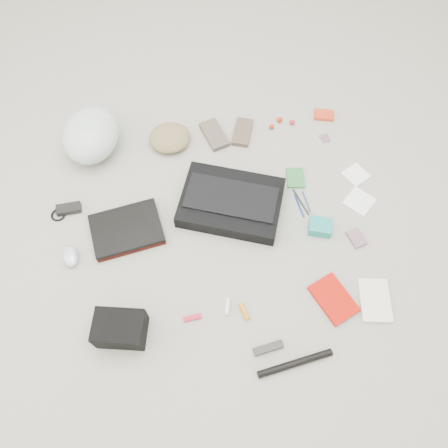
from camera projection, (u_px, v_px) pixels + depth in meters
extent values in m
plane|color=gray|center=(224.00, 229.00, 2.07)|extent=(4.00, 4.00, 0.00)
cube|color=black|center=(231.00, 203.00, 2.09)|extent=(0.57, 0.50, 0.08)
cube|color=black|center=(231.00, 198.00, 2.05)|extent=(0.47, 0.35, 0.01)
cube|color=#350B09|center=(127.00, 230.00, 2.05)|extent=(0.34, 0.27, 0.02)
cube|color=black|center=(126.00, 228.00, 2.03)|extent=(0.34, 0.27, 0.02)
ellipsoid|color=silver|center=(91.00, 135.00, 2.20)|extent=(0.37, 0.41, 0.21)
ellipsoid|color=olive|center=(170.00, 138.00, 2.27)|extent=(0.24, 0.23, 0.07)
cube|color=brown|center=(214.00, 135.00, 2.31)|extent=(0.14, 0.21, 0.03)
cube|color=brown|center=(242.00, 132.00, 2.32)|extent=(0.15, 0.20, 0.03)
cube|color=black|center=(69.00, 209.00, 2.10)|extent=(0.12, 0.05, 0.03)
torus|color=black|center=(58.00, 215.00, 2.10)|extent=(0.09, 0.09, 0.01)
ellipsoid|color=#B4B1C8|center=(70.00, 256.00, 1.98)|extent=(0.08, 0.12, 0.04)
cube|color=black|center=(120.00, 329.00, 1.78)|extent=(0.23, 0.19, 0.13)
cube|color=#A91323|center=(192.00, 318.00, 1.86)|extent=(0.08, 0.02, 0.01)
cylinder|color=silver|center=(228.00, 307.00, 1.88)|extent=(0.04, 0.07, 0.02)
cylinder|color=#C76F11|center=(244.00, 311.00, 1.87)|extent=(0.04, 0.08, 0.02)
cube|color=black|center=(268.00, 348.00, 1.80)|extent=(0.13, 0.04, 0.02)
cylinder|color=black|center=(295.00, 363.00, 1.76)|extent=(0.32, 0.06, 0.03)
cube|color=#C01004|center=(333.00, 299.00, 1.89)|extent=(0.20, 0.24, 0.02)
cube|color=silver|center=(375.00, 300.00, 1.89)|extent=(0.17, 0.22, 0.02)
cube|color=#286637|center=(295.00, 178.00, 2.19)|extent=(0.11, 0.13, 0.01)
cylinder|color=navy|center=(299.00, 206.00, 2.12)|extent=(0.02, 0.13, 0.01)
cylinder|color=black|center=(301.00, 202.00, 2.13)|extent=(0.04, 0.15, 0.01)
cylinder|color=navy|center=(306.00, 201.00, 2.13)|extent=(0.01, 0.12, 0.01)
cube|color=teal|center=(320.00, 227.00, 2.04)|extent=(0.13, 0.12, 0.05)
cube|color=slate|center=(356.00, 238.00, 2.03)|extent=(0.08, 0.10, 0.02)
cube|color=white|center=(356.00, 175.00, 2.21)|extent=(0.14, 0.14, 0.01)
cube|color=white|center=(359.00, 201.00, 2.13)|extent=(0.17, 0.17, 0.01)
sphere|color=#9E1F10|center=(272.00, 127.00, 2.34)|extent=(0.03, 0.03, 0.03)
sphere|color=red|center=(280.00, 120.00, 2.36)|extent=(0.03, 0.03, 0.03)
sphere|color=#AE1822|center=(292.00, 122.00, 2.35)|extent=(0.03, 0.03, 0.03)
cube|color=red|center=(324.00, 115.00, 2.38)|extent=(0.12, 0.10, 0.02)
cube|color=#7B526E|center=(325.00, 138.00, 2.32)|extent=(0.05, 0.06, 0.00)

